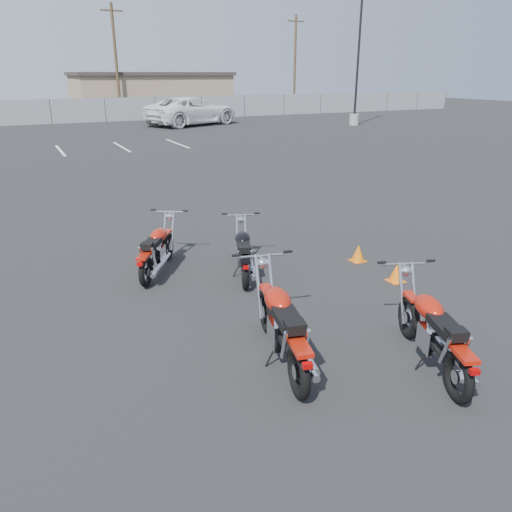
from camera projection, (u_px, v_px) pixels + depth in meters
name	position (u px, v px, depth m)	size (l,w,h in m)	color
ground	(261.00, 306.00, 8.15)	(120.00, 120.00, 0.00)	black
motorcycle_front_red	(157.00, 250.00, 9.41)	(1.43, 1.88, 0.99)	black
motorcycle_second_black	(244.00, 253.00, 9.28)	(1.12, 1.93, 0.96)	black
motorcycle_third_red	(282.00, 326.00, 6.44)	(1.06, 2.32, 1.14)	black
motorcycle_rear_red	(434.00, 332.00, 6.35)	(1.21, 2.15, 1.07)	black
training_cone_near	(358.00, 253.00, 10.07)	(0.29, 0.29, 0.35)	orange
training_cone_far	(397.00, 273.00, 9.08)	(0.29, 0.29, 0.34)	orange
light_pole_east	(356.00, 85.00, 35.73)	(0.80, 0.70, 10.57)	gray
chainlink_fence	(51.00, 112.00, 37.31)	(80.06, 0.06, 1.80)	gray
tan_building_east	(150.00, 92.00, 48.71)	(14.40, 9.40, 3.70)	#957D60
utility_pole_c	(116.00, 59.00, 41.87)	(1.80, 0.24, 9.00)	#40301E
utility_pole_d	(295.00, 62.00, 50.18)	(1.80, 0.24, 9.00)	#40301E
parking_line_stripes	(27.00, 153.00, 23.95)	(15.12, 4.00, 0.01)	silver
white_van	(191.00, 103.00, 36.24)	(8.27, 3.31, 3.14)	white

